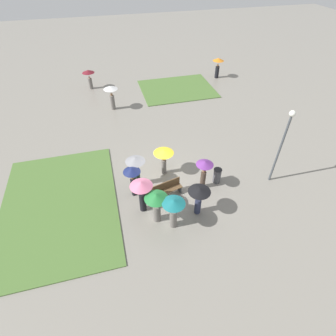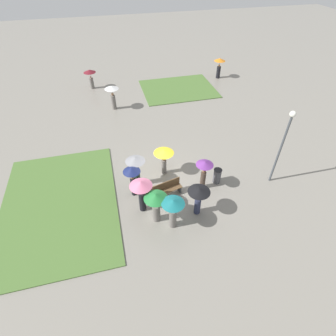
{
  "view_description": "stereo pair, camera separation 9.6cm",
  "coord_description": "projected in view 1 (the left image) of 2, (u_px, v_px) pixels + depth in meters",
  "views": [
    {
      "loc": [
        -2.52,
        -10.85,
        10.84
      ],
      "look_at": [
        0.28,
        -0.19,
        1.09
      ],
      "focal_mm": 28.0,
      "sensor_mm": 36.0,
      "label": 1
    },
    {
      "loc": [
        -2.43,
        -10.88,
        10.84
      ],
      "look_at": [
        0.28,
        -0.19,
        1.09
      ],
      "focal_mm": 28.0,
      "sensor_mm": 36.0,
      "label": 2
    }
  ],
  "objects": [
    {
      "name": "crowd_person_pink",
      "position": [
        142.0,
        189.0,
        12.9
      ],
      "size": [
        1.14,
        1.14,
        2.02
      ],
      "rotation": [
        0.0,
        0.0,
        4.13
      ],
      "color": "black",
      "rests_on": "ground_plane"
    },
    {
      "name": "park_bench",
      "position": [
        166.0,
        189.0,
        14.36
      ],
      "size": [
        1.81,
        0.83,
        0.9
      ],
      "rotation": [
        0.0,
        0.0,
        0.24
      ],
      "color": "brown",
      "rests_on": "ground_plane"
    },
    {
      "name": "crowd_person_grey",
      "position": [
        136.0,
        166.0,
        14.35
      ],
      "size": [
        1.09,
        1.09,
        2.01
      ],
      "rotation": [
        0.0,
        0.0,
        1.33
      ],
      "color": "#1E3328",
      "rests_on": "ground_plane"
    },
    {
      "name": "lamp_post",
      "position": [
        283.0,
        139.0,
        13.65
      ],
      "size": [
        0.32,
        0.32,
        4.6
      ],
      "color": "#474C51",
      "rests_on": "ground_plane"
    },
    {
      "name": "ground_plane",
      "position": [
        163.0,
        181.0,
        15.53
      ],
      "size": [
        90.0,
        90.0,
        0.0
      ],
      "primitive_type": "plane",
      "color": "gray"
    },
    {
      "name": "crowd_person_black",
      "position": [
        199.0,
        195.0,
        12.88
      ],
      "size": [
        1.12,
        1.12,
        1.76
      ],
      "rotation": [
        0.0,
        0.0,
        4.95
      ],
      "color": "#282D47",
      "rests_on": "ground_plane"
    },
    {
      "name": "lone_walker_far_path",
      "position": [
        89.0,
        75.0,
        24.1
      ],
      "size": [
        1.12,
        1.12,
        1.77
      ],
      "rotation": [
        0.0,
        0.0,
        5.52
      ],
      "color": "slate",
      "rests_on": "ground_plane"
    },
    {
      "name": "crowd_person_purple",
      "position": [
        204.0,
        169.0,
        14.22
      ],
      "size": [
        0.95,
        0.95,
        1.92
      ],
      "rotation": [
        0.0,
        0.0,
        1.76
      ],
      "color": "#47382D",
      "rests_on": "ground_plane"
    },
    {
      "name": "lone_walker_mid_plaza",
      "position": [
        111.0,
        93.0,
        21.07
      ],
      "size": [
        1.13,
        1.13,
        1.98
      ],
      "rotation": [
        0.0,
        0.0,
        4.56
      ],
      "color": "slate",
      "rests_on": "ground_plane"
    },
    {
      "name": "crowd_person_green",
      "position": [
        156.0,
        202.0,
        12.51
      ],
      "size": [
        1.15,
        1.15,
        1.85
      ],
      "rotation": [
        0.0,
        0.0,
        5.46
      ],
      "color": "slate",
      "rests_on": "ground_plane"
    },
    {
      "name": "crowd_person_teal",
      "position": [
        174.0,
        208.0,
        12.26
      ],
      "size": [
        1.11,
        1.11,
        1.85
      ],
      "rotation": [
        0.0,
        0.0,
        3.95
      ],
      "color": "slate",
      "rests_on": "ground_plane"
    },
    {
      "name": "crowd_person_navy",
      "position": [
        132.0,
        176.0,
        13.78
      ],
      "size": [
        0.92,
        0.92,
        1.93
      ],
      "rotation": [
        0.0,
        0.0,
        1.33
      ],
      "color": "black",
      "rests_on": "ground_plane"
    },
    {
      "name": "lone_walker_near_lawn",
      "position": [
        218.0,
        64.0,
        25.97
      ],
      "size": [
        1.09,
        1.09,
        1.96
      ],
      "rotation": [
        0.0,
        0.0,
        4.95
      ],
      "color": "black",
      "rests_on": "ground_plane"
    },
    {
      "name": "crowd_person_yellow",
      "position": [
        164.0,
        155.0,
        15.13
      ],
      "size": [
        1.18,
        1.18,
        1.75
      ],
      "rotation": [
        0.0,
        0.0,
        5.14
      ],
      "color": "slate",
      "rests_on": "ground_plane"
    },
    {
      "name": "trash_bin",
      "position": [
        217.0,
        175.0,
        15.17
      ],
      "size": [
        0.48,
        0.48,
        0.93
      ],
      "color": "#4C4C51",
      "rests_on": "ground_plane"
    },
    {
      "name": "lawn_patch_near",
      "position": [
        59.0,
        205.0,
        14.05
      ],
      "size": [
        6.03,
        8.74,
        0.06
      ],
      "color": "#4C7033",
      "rests_on": "ground_plane"
    },
    {
      "name": "lawn_patch_far",
      "position": [
        177.0,
        89.0,
        24.85
      ],
      "size": [
        6.71,
        5.42,
        0.06
      ],
      "color": "#4C7033",
      "rests_on": "ground_plane"
    }
  ]
}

